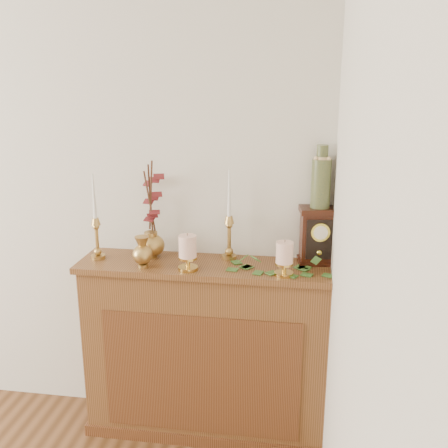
% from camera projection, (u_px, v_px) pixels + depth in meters
% --- Properties ---
extents(console_shelf, '(1.24, 0.34, 0.93)m').
position_uv_depth(console_shelf, '(206.00, 354.00, 2.67)').
color(console_shelf, brown).
rests_on(console_shelf, ground).
extents(candlestick_left, '(0.07, 0.07, 0.43)m').
position_uv_depth(candlestick_left, '(96.00, 232.00, 2.57)').
color(candlestick_left, tan).
rests_on(candlestick_left, console_shelf).
extents(candlestick_center, '(0.07, 0.07, 0.45)m').
position_uv_depth(candlestick_center, '(229.00, 230.00, 2.56)').
color(candlestick_center, tan).
rests_on(candlestick_center, console_shelf).
extents(bud_vase, '(0.09, 0.09, 0.15)m').
position_uv_depth(bud_vase, '(142.00, 252.00, 2.46)').
color(bud_vase, tan).
rests_on(bud_vase, console_shelf).
extents(ginger_jar, '(0.20, 0.22, 0.49)m').
position_uv_depth(ginger_jar, '(153.00, 213.00, 2.59)').
color(ginger_jar, tan).
rests_on(ginger_jar, console_shelf).
extents(pillar_candle_left, '(0.09, 0.09, 0.18)m').
position_uv_depth(pillar_candle_left, '(188.00, 251.00, 2.42)').
color(pillar_candle_left, gold).
rests_on(pillar_candle_left, console_shelf).
extents(pillar_candle_right, '(0.09, 0.09, 0.17)m').
position_uv_depth(pillar_candle_right, '(284.00, 257.00, 2.36)').
color(pillar_candle_right, gold).
rests_on(pillar_candle_right, console_shelf).
extents(ivy_garland, '(0.51, 0.20, 0.08)m').
position_uv_depth(ivy_garland, '(279.00, 269.00, 2.43)').
color(ivy_garland, '#376125').
rests_on(ivy_garland, console_shelf).
extents(mantel_clock, '(0.20, 0.15, 0.28)m').
position_uv_depth(mantel_clock, '(318.00, 236.00, 2.51)').
color(mantel_clock, '#35120A').
rests_on(mantel_clock, console_shelf).
extents(ceramic_vase, '(0.09, 0.09, 0.29)m').
position_uv_depth(ceramic_vase, '(321.00, 180.00, 2.44)').
color(ceramic_vase, '#1C392B').
rests_on(ceramic_vase, mantel_clock).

